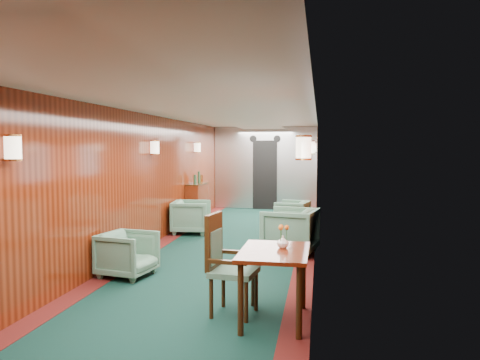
% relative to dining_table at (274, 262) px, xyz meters
% --- Properties ---
extents(room, '(12.00, 12.10, 2.40)m').
position_rel_dining_table_xyz_m(room, '(-1.12, 2.91, 1.01)').
color(room, black).
rests_on(room, ground).
extents(bulkhead, '(2.98, 0.17, 2.39)m').
position_rel_dining_table_xyz_m(bulkhead, '(-1.12, 8.82, 0.56)').
color(bulkhead, silver).
rests_on(bulkhead, ground).
extents(windows_right, '(0.02, 8.60, 0.80)m').
position_rel_dining_table_xyz_m(windows_right, '(0.37, 3.16, 0.82)').
color(windows_right, silver).
rests_on(windows_right, ground).
extents(wall_sconces, '(2.97, 7.97, 0.25)m').
position_rel_dining_table_xyz_m(wall_sconces, '(-1.12, 3.48, 1.16)').
color(wall_sconces, '#FFEAC6').
rests_on(wall_sconces, ground).
extents(dining_table, '(0.70, 1.00, 0.75)m').
position_rel_dining_table_xyz_m(dining_table, '(0.00, 0.00, 0.00)').
color(dining_table, '#63200D').
rests_on(dining_table, ground).
extents(side_chair, '(0.55, 0.57, 1.09)m').
position_rel_dining_table_xyz_m(side_chair, '(-0.55, 0.14, -0.03)').
color(side_chair, '#204C3B').
rests_on(side_chair, ground).
extents(credenza, '(0.33, 1.05, 1.22)m').
position_rel_dining_table_xyz_m(credenza, '(-2.46, 6.15, -0.15)').
color(credenza, '#63200D').
rests_on(credenza, ground).
extents(flower_vase, '(0.15, 0.15, 0.13)m').
position_rel_dining_table_xyz_m(flower_vase, '(0.08, 0.12, 0.19)').
color(flower_vase, white).
rests_on(flower_vase, dining_table).
extents(armchair_left_near, '(0.80, 0.78, 0.63)m').
position_rel_dining_table_xyz_m(armchair_left_near, '(-2.18, 1.34, -0.31)').
color(armchair_left_near, '#204C3B').
rests_on(armchair_left_near, ground).
extents(armchair_left_far, '(0.84, 0.82, 0.70)m').
position_rel_dining_table_xyz_m(armchair_left_far, '(-2.19, 4.66, -0.28)').
color(armchair_left_far, '#204C3B').
rests_on(armchair_left_far, ground).
extents(armchair_right_near, '(1.01, 0.99, 0.78)m').
position_rel_dining_table_xyz_m(armchair_right_near, '(-0.03, 3.12, -0.24)').
color(armchair_right_near, '#204C3B').
rests_on(armchair_right_near, ground).
extents(armchair_right_far, '(0.82, 0.80, 0.62)m').
position_rel_dining_table_xyz_m(armchair_right_far, '(-0.14, 5.63, -0.32)').
color(armchair_right_far, '#204C3B').
rests_on(armchair_right_far, ground).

